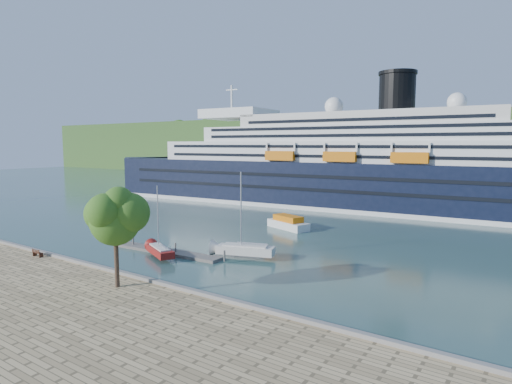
{
  "coord_description": "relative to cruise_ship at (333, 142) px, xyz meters",
  "views": [
    {
      "loc": [
        37.13,
        -25.56,
        13.25
      ],
      "look_at": [
        -0.66,
        30.0,
        5.71
      ],
      "focal_mm": 30.0,
      "sensor_mm": 36.0,
      "label": 1
    }
  ],
  "objects": [
    {
      "name": "promenade_tree",
      "position": [
        7.6,
        -61.56,
        -7.93
      ],
      "size": [
        5.7,
        5.7,
        9.44
      ],
      "primitive_type": null,
      "color": "#36641A",
      "rests_on": "promenade"
    },
    {
      "name": "ground",
      "position": [
        0.49,
        -58.84,
        -13.65
      ],
      "size": [
        400.0,
        400.0,
        0.0
      ],
      "primitive_type": "plane",
      "color": "#294846",
      "rests_on": "ground"
    },
    {
      "name": "floating_pontoon",
      "position": [
        -0.51,
        -48.31,
        -13.47
      ],
      "size": [
        16.32,
        2.83,
        0.36
      ],
      "primitive_type": null,
      "rotation": [
        0.0,
        0.0,
        0.05
      ],
      "color": "#655F5A",
      "rests_on": "ground"
    },
    {
      "name": "tender_launch",
      "position": [
        4.54,
        -26.76,
        -12.6
      ],
      "size": [
        8.03,
        5.11,
        2.1
      ],
      "primitive_type": null,
      "rotation": [
        0.0,
        0.0,
        -0.36
      ],
      "color": "orange",
      "rests_on": "ground"
    },
    {
      "name": "far_hillside",
      "position": [
        0.49,
        86.16,
        -1.65
      ],
      "size": [
        400.0,
        50.0,
        24.0
      ],
      "primitive_type": "cube",
      "color": "#2E4F1F",
      "rests_on": "ground"
    },
    {
      "name": "quay_coping",
      "position": [
        0.49,
        -59.04,
        -12.5
      ],
      "size": [
        220.0,
        0.5,
        0.3
      ],
      "primitive_type": "cube",
      "color": "slate",
      "rests_on": "promenade"
    },
    {
      "name": "sailboat_red",
      "position": [
        0.85,
        -50.31,
        -9.61
      ],
      "size": [
        6.4,
        4.25,
        8.09
      ],
      "primitive_type": null,
      "rotation": [
        0.0,
        0.0,
        -0.44
      ],
      "color": "maroon",
      "rests_on": "ground"
    },
    {
      "name": "park_bench",
      "position": [
        -7.85,
        -60.04,
        -12.2
      ],
      "size": [
        1.44,
        0.65,
        0.9
      ],
      "primitive_type": null,
      "rotation": [
        0.0,
        0.0,
        0.05
      ],
      "color": "#462214",
      "rests_on": "promenade"
    },
    {
      "name": "cruise_ship",
      "position": [
        0.0,
        0.0,
        0.0
      ],
      "size": [
        122.54,
        26.16,
        27.31
      ],
      "primitive_type": null,
      "rotation": [
        0.0,
        0.0,
        0.07
      ],
      "color": "black",
      "rests_on": "ground"
    },
    {
      "name": "sailboat_white_far",
      "position": [
        9.25,
        -44.86,
        -8.83
      ],
      "size": [
        7.73,
        4.32,
        9.64
      ],
      "primitive_type": null,
      "rotation": [
        0.0,
        0.0,
        0.32
      ],
      "color": "silver",
      "rests_on": "ground"
    }
  ]
}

